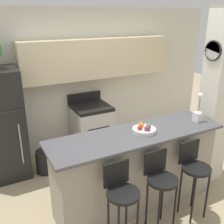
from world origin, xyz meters
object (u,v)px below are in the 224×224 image
object	(u,v)px
bar_stool_left	(121,194)
trash_bin	(45,162)
refrigerator	(0,125)
fruit_bowl	(144,130)
bar_stool_mid	(160,181)
stove_range	(91,129)
orchid_vase	(198,113)
bar_stool_right	(194,169)

from	to	relation	value
bar_stool_left	trash_bin	size ratio (longest dim) A/B	2.59
refrigerator	fruit_bowl	distance (m)	2.21
trash_bin	refrigerator	bearing A→B (deg)	156.24
bar_stool_left	bar_stool_mid	size ratio (longest dim) A/B	1.00
refrigerator	fruit_bowl	xyz separation A→B (m)	(1.53, -1.58, 0.23)
bar_stool_mid	refrigerator	bearing A→B (deg)	125.17
trash_bin	bar_stool_left	bearing A→B (deg)	-78.05
stove_range	orchid_vase	distance (m)	2.00
bar_stool_left	bar_stool_right	xyz separation A→B (m)	(1.02, 0.00, 0.00)
bar_stool_left	bar_stool_mid	xyz separation A→B (m)	(0.51, 0.00, 0.00)
stove_range	bar_stool_mid	bearing A→B (deg)	-91.64
stove_range	trash_bin	distance (m)	1.03
trash_bin	bar_stool_mid	bearing A→B (deg)	-63.78
bar_stool_mid	orchid_vase	bearing A→B (deg)	24.96
orchid_vase	bar_stool_mid	bearing A→B (deg)	-155.04
bar_stool_mid	trash_bin	size ratio (longest dim) A/B	2.59
stove_range	bar_stool_left	distance (m)	2.18
stove_range	fruit_bowl	xyz separation A→B (m)	(0.02, -1.62, 0.62)
orchid_vase	trash_bin	size ratio (longest dim) A/B	1.06
stove_range	bar_stool_mid	size ratio (longest dim) A/B	1.09
orchid_vase	fruit_bowl	distance (m)	0.86
refrigerator	fruit_bowl	world-z (taller)	refrigerator
stove_range	bar_stool_right	bearing A→B (deg)	-77.91
bar_stool_left	fruit_bowl	bearing A→B (deg)	38.77
stove_range	orchid_vase	size ratio (longest dim) A/B	2.66
refrigerator	bar_stool_right	size ratio (longest dim) A/B	1.73
bar_stool_left	orchid_vase	xyz separation A→B (m)	(1.45, 0.44, 0.51)
bar_stool_right	fruit_bowl	distance (m)	0.77
bar_stool_right	bar_stool_mid	bearing A→B (deg)	180.00
bar_stool_right	orchid_vase	distance (m)	0.80
bar_stool_left	trash_bin	xyz separation A→B (m)	(-0.38, 1.81, -0.47)
stove_range	fruit_bowl	bearing A→B (deg)	-89.12
bar_stool_mid	fruit_bowl	distance (m)	0.64
refrigerator	bar_stool_mid	distance (m)	2.52
stove_range	orchid_vase	xyz separation A→B (m)	(0.88, -1.65, 0.71)
bar_stool_right	bar_stool_left	bearing A→B (deg)	180.00
refrigerator	trash_bin	distance (m)	0.90
bar_stool_mid	trash_bin	world-z (taller)	bar_stool_mid
trash_bin	orchid_vase	bearing A→B (deg)	-36.78
bar_stool_left	fruit_bowl	size ratio (longest dim) A/B	3.36
trash_bin	bar_stool_right	bearing A→B (deg)	-52.29
bar_stool_left	bar_stool_right	world-z (taller)	same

